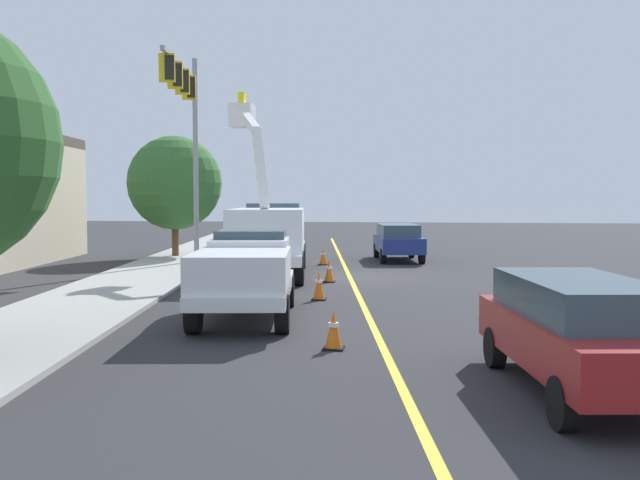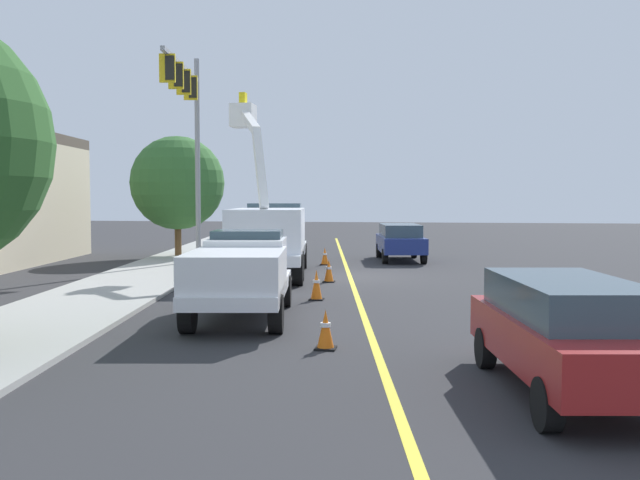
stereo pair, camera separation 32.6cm
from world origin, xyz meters
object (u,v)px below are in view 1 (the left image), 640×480
passing_minivan (398,240)px  service_pickup_truck (246,273)px  trailing_sedan (581,328)px  traffic_cone_mid_front (319,285)px  traffic_signal_mast (187,113)px  traffic_cone_mid_rear (329,271)px  utility_bucket_truck (269,233)px  traffic_cone_trailing (323,256)px  traffic_cone_leading (334,330)px

passing_minivan → service_pickup_truck: bearing=169.2°
passing_minivan → trailing_sedan: same height
trailing_sedan → traffic_cone_mid_front: bearing=30.4°
traffic_signal_mast → traffic_cone_mid_rear: bearing=-120.2°
service_pickup_truck → passing_minivan: bearing=-10.8°
traffic_cone_mid_front → traffic_signal_mast: traffic_signal_mast is taller
service_pickup_truck → trailing_sedan: (-5.49, -6.46, -0.15)m
utility_bucket_truck → trailing_sedan: utility_bucket_truck is taller
traffic_cone_mid_rear → traffic_cone_trailing: bearing=9.7°
trailing_sedan → traffic_signal_mast: size_ratio=0.56×
service_pickup_truck → traffic_signal_mast: traffic_signal_mast is taller
passing_minivan → trailing_sedan: 22.19m
traffic_cone_leading → trailing_sedan: bearing=-121.6°
utility_bucket_truck → traffic_cone_mid_front: bearing=-155.5°
passing_minivan → traffic_cone_mid_front: 13.25m
traffic_cone_leading → traffic_signal_mast: (14.29, 7.72, 5.98)m
service_pickup_truck → traffic_cone_leading: bearing=-140.8°
service_pickup_truck → traffic_cone_mid_rear: (7.60, -1.04, -0.73)m
traffic_cone_mid_front → utility_bucket_truck: bearing=24.5°
traffic_cone_leading → traffic_cone_trailing: size_ratio=1.00×
utility_bucket_truck → traffic_cone_trailing: utility_bucket_truck is taller
utility_bucket_truck → traffic_cone_mid_front: (-5.97, -2.72, -1.19)m
traffic_cone_mid_front → traffic_signal_mast: size_ratio=0.10×
service_pickup_truck → traffic_signal_mast: bearing=25.0°
trailing_sedan → traffic_cone_mid_front: (8.83, 5.18, -0.55)m
traffic_cone_leading → traffic_cone_mid_rear: 10.73m
utility_bucket_truck → traffic_cone_trailing: (4.50, -1.41, -1.24)m
traffic_cone_leading → traffic_cone_trailing: bearing=8.4°
utility_bucket_truck → trailing_sedan: 16.79m
traffic_cone_mid_rear → traffic_cone_trailing: 6.30m
utility_bucket_truck → trailing_sedan: (-14.80, -7.90, -0.64)m
trailing_sedan → traffic_cone_leading: bearing=58.4°
traffic_cone_mid_rear → traffic_cone_trailing: traffic_cone_mid_rear is taller
passing_minivan → traffic_cone_mid_rear: 9.12m
traffic_cone_leading → traffic_cone_trailing: 17.03m
passing_minivan → traffic_cone_mid_front: (-13.11, 1.85, -0.55)m
traffic_cone_mid_front → traffic_cone_mid_rear: bearing=3.3°
traffic_cone_mid_front → trailing_sedan: bearing=-149.6°
traffic_cone_mid_front → traffic_cone_mid_rear: 4.26m
service_pickup_truck → passing_minivan: size_ratio=1.16×
traffic_cone_leading → traffic_cone_mid_front: traffic_cone_mid_front is taller
utility_bucket_truck → traffic_cone_leading: utility_bucket_truck is taller
passing_minivan → traffic_cone_mid_rear: bearing=166.7°
traffic_signal_mast → traffic_cone_leading: bearing=-151.6°
passing_minivan → trailing_sedan: size_ratio=1.00×
traffic_cone_leading → traffic_signal_mast: 17.30m
service_pickup_truck → traffic_cone_mid_front: service_pickup_truck is taller
service_pickup_truck → passing_minivan: 16.75m
service_pickup_truck → traffic_cone_mid_rear: size_ratio=7.37×
passing_minivan → traffic_cone_mid_rear: passing_minivan is taller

